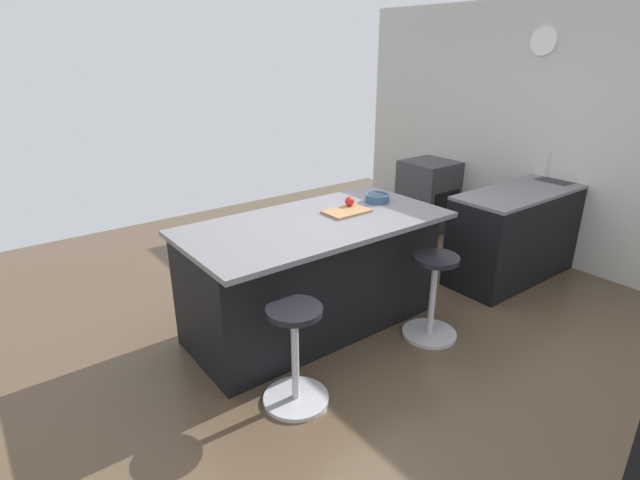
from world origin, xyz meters
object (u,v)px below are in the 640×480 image
object	(u,v)px
stool_by_window	(432,299)
apple_red	(350,201)
cutting_board	(347,212)
stool_middle	(295,358)
kitchen_island	(313,274)
fruit_bowl	(377,197)
oven_range	(428,195)

from	to	relation	value
stool_by_window	apple_red	distance (m)	1.04
stool_by_window	cutting_board	xyz separation A→B (m)	(0.34, -0.67, 0.63)
stool_by_window	stool_middle	xyz separation A→B (m)	(1.33, 0.00, 0.00)
kitchen_island	stool_middle	size ratio (longest dim) A/B	2.98
stool_middle	cutting_board	bearing A→B (deg)	-145.58
cutting_board	stool_by_window	bearing A→B (deg)	116.88
kitchen_island	apple_red	xyz separation A→B (m)	(-0.42, -0.05, 0.53)
fruit_bowl	apple_red	bearing A→B (deg)	-1.01
stool_middle	fruit_bowl	xyz separation A→B (m)	(-1.39, -0.75, 0.66)
kitchen_island	cutting_board	size ratio (longest dim) A/B	5.84
cutting_board	apple_red	size ratio (longest dim) A/B	4.49
oven_range	fruit_bowl	distance (m)	2.21
fruit_bowl	stool_by_window	bearing A→B (deg)	84.95
stool_by_window	stool_middle	bearing A→B (deg)	0.00
cutting_board	fruit_bowl	xyz separation A→B (m)	(-0.41, -0.07, 0.03)
stool_middle	cutting_board	distance (m)	1.35
oven_range	apple_red	xyz separation A→B (m)	(2.19, 1.01, 0.57)
stool_by_window	cutting_board	size ratio (longest dim) A/B	1.96
kitchen_island	apple_red	world-z (taller)	apple_red
oven_range	cutting_board	xyz separation A→B (m)	(2.29, 1.09, 0.52)
oven_range	stool_by_window	distance (m)	2.63
stool_by_window	stool_middle	world-z (taller)	same
oven_range	kitchen_island	bearing A→B (deg)	22.02
kitchen_island	fruit_bowl	distance (m)	0.89
oven_range	apple_red	distance (m)	2.48
oven_range	fruit_bowl	bearing A→B (deg)	28.36
stool_middle	kitchen_island	bearing A→B (deg)	-133.22
stool_middle	fruit_bowl	bearing A→B (deg)	-151.82
stool_by_window	cutting_board	distance (m)	0.98
fruit_bowl	stool_middle	bearing A→B (deg)	28.18
kitchen_island	cutting_board	world-z (taller)	cutting_board
kitchen_island	fruit_bowl	size ratio (longest dim) A/B	10.19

